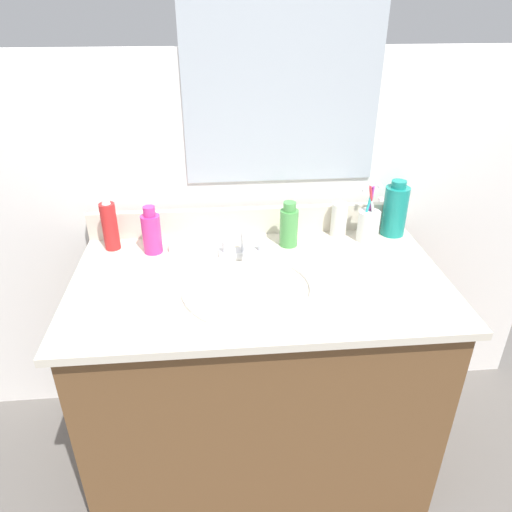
{
  "coord_description": "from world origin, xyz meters",
  "views": [
    {
      "loc": [
        -0.12,
        -1.15,
        1.44
      ],
      "look_at": [
        -0.01,
        0.0,
        0.8
      ],
      "focal_mm": 33.64,
      "sensor_mm": 36.0,
      "label": 1
    }
  ],
  "objects_px": {
    "bottle_toner_green": "(289,226)",
    "soap_bar": "(180,245)",
    "faucet": "(245,247)",
    "bottle_mouthwash_teal": "(395,210)",
    "bottle_lotion_white": "(339,219)",
    "bottle_soap_pink": "(152,232)",
    "bottle_spray_red": "(110,225)",
    "cup_white_ceramic": "(368,224)"
  },
  "relations": [
    {
      "from": "bottle_spray_red",
      "to": "bottle_toner_green",
      "type": "height_order",
      "value": "bottle_spray_red"
    },
    {
      "from": "bottle_mouthwash_teal",
      "to": "bottle_toner_green",
      "type": "relative_size",
      "value": 1.27
    },
    {
      "from": "bottle_spray_red",
      "to": "cup_white_ceramic",
      "type": "height_order",
      "value": "cup_white_ceramic"
    },
    {
      "from": "bottle_toner_green",
      "to": "soap_bar",
      "type": "distance_m",
      "value": 0.35
    },
    {
      "from": "bottle_soap_pink",
      "to": "bottle_toner_green",
      "type": "xyz_separation_m",
      "value": [
        0.42,
        0.01,
        -0.0
      ]
    },
    {
      "from": "faucet",
      "to": "bottle_toner_green",
      "type": "bearing_deg",
      "value": 21.13
    },
    {
      "from": "cup_white_ceramic",
      "to": "soap_bar",
      "type": "height_order",
      "value": "cup_white_ceramic"
    },
    {
      "from": "faucet",
      "to": "bottle_spray_red",
      "type": "bearing_deg",
      "value": 168.57
    },
    {
      "from": "bottle_lotion_white",
      "to": "soap_bar",
      "type": "distance_m",
      "value": 0.52
    },
    {
      "from": "bottle_soap_pink",
      "to": "bottle_toner_green",
      "type": "bearing_deg",
      "value": 1.02
    },
    {
      "from": "bottle_lotion_white",
      "to": "bottle_mouthwash_teal",
      "type": "height_order",
      "value": "bottle_mouthwash_teal"
    },
    {
      "from": "cup_white_ceramic",
      "to": "soap_bar",
      "type": "xyz_separation_m",
      "value": [
        -0.6,
        -0.01,
        -0.04
      ]
    },
    {
      "from": "bottle_lotion_white",
      "to": "bottle_soap_pink",
      "type": "xyz_separation_m",
      "value": [
        -0.6,
        -0.06,
        0.01
      ]
    },
    {
      "from": "bottle_lotion_white",
      "to": "bottle_toner_green",
      "type": "xyz_separation_m",
      "value": [
        -0.17,
        -0.06,
        0.01
      ]
    },
    {
      "from": "cup_white_ceramic",
      "to": "faucet",
      "type": "bearing_deg",
      "value": -170.68
    },
    {
      "from": "faucet",
      "to": "bottle_spray_red",
      "type": "distance_m",
      "value": 0.42
    },
    {
      "from": "bottle_mouthwash_teal",
      "to": "soap_bar",
      "type": "relative_size",
      "value": 2.9
    },
    {
      "from": "faucet",
      "to": "bottle_lotion_white",
      "type": "relative_size",
      "value": 1.25
    },
    {
      "from": "bottle_soap_pink",
      "to": "cup_white_ceramic",
      "type": "xyz_separation_m",
      "value": [
        0.68,
        0.02,
        -0.01
      ]
    },
    {
      "from": "bottle_toner_green",
      "to": "soap_bar",
      "type": "height_order",
      "value": "bottle_toner_green"
    },
    {
      "from": "faucet",
      "to": "soap_bar",
      "type": "height_order",
      "value": "faucet"
    },
    {
      "from": "bottle_soap_pink",
      "to": "bottle_toner_green",
      "type": "relative_size",
      "value": 1.03
    },
    {
      "from": "faucet",
      "to": "bottle_mouthwash_teal",
      "type": "height_order",
      "value": "bottle_mouthwash_teal"
    },
    {
      "from": "bottle_lotion_white",
      "to": "bottle_spray_red",
      "type": "xyz_separation_m",
      "value": [
        -0.73,
        -0.03,
        0.02
      ]
    },
    {
      "from": "bottle_lotion_white",
      "to": "bottle_toner_green",
      "type": "bearing_deg",
      "value": -162.11
    },
    {
      "from": "bottle_spray_red",
      "to": "soap_bar",
      "type": "relative_size",
      "value": 2.82
    },
    {
      "from": "bottle_lotion_white",
      "to": "bottle_toner_green",
      "type": "distance_m",
      "value": 0.18
    },
    {
      "from": "faucet",
      "to": "bottle_lotion_white",
      "type": "height_order",
      "value": "bottle_lotion_white"
    },
    {
      "from": "bottle_toner_green",
      "to": "bottle_lotion_white",
      "type": "bearing_deg",
      "value": 17.89
    },
    {
      "from": "bottle_soap_pink",
      "to": "bottle_toner_green",
      "type": "distance_m",
      "value": 0.42
    },
    {
      "from": "bottle_mouthwash_teal",
      "to": "bottle_toner_green",
      "type": "xyz_separation_m",
      "value": [
        -0.36,
        -0.05,
        -0.02
      ]
    },
    {
      "from": "bottle_spray_red",
      "to": "soap_bar",
      "type": "height_order",
      "value": "bottle_spray_red"
    },
    {
      "from": "bottle_toner_green",
      "to": "cup_white_ceramic",
      "type": "relative_size",
      "value": 0.76
    },
    {
      "from": "faucet",
      "to": "bottle_mouthwash_teal",
      "type": "xyz_separation_m",
      "value": [
        0.5,
        0.1,
        0.06
      ]
    },
    {
      "from": "faucet",
      "to": "bottle_toner_green",
      "type": "distance_m",
      "value": 0.16
    },
    {
      "from": "cup_white_ceramic",
      "to": "bottle_spray_red",
      "type": "bearing_deg",
      "value": 178.82
    },
    {
      "from": "soap_bar",
      "to": "bottle_toner_green",
      "type": "bearing_deg",
      "value": -0.6
    },
    {
      "from": "bottle_mouthwash_teal",
      "to": "bottle_toner_green",
      "type": "distance_m",
      "value": 0.36
    },
    {
      "from": "faucet",
      "to": "cup_white_ceramic",
      "type": "bearing_deg",
      "value": 9.32
    },
    {
      "from": "bottle_spray_red",
      "to": "soap_bar",
      "type": "xyz_separation_m",
      "value": [
        0.21,
        -0.02,
        -0.07
      ]
    },
    {
      "from": "bottle_soap_pink",
      "to": "bottle_spray_red",
      "type": "bearing_deg",
      "value": 164.82
    },
    {
      "from": "bottle_mouthwash_teal",
      "to": "soap_bar",
      "type": "xyz_separation_m",
      "value": [
        -0.7,
        -0.05,
        -0.07
      ]
    }
  ]
}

